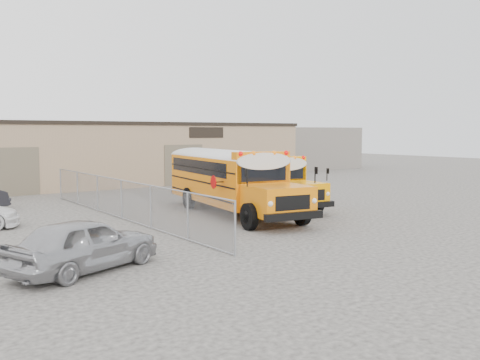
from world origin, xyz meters
TOP-DOWN VIEW (x-y plane):
  - ground at (0.00, 0.00)m, footprint 120.00×120.00m
  - warehouse at (-0.00, 19.99)m, footprint 30.20×10.20m
  - chainlink_fence at (-6.00, 3.00)m, footprint 0.07×18.07m
  - distant_building_right at (24.00, 24.00)m, footprint 10.00×8.00m
  - school_bus_left at (0.01, 8.07)m, footprint 4.22×11.02m
  - school_bus_right at (2.33, 8.94)m, footprint 3.23×9.64m
  - tarp_bundle at (0.64, 0.47)m, footprint 1.20×1.20m
  - car_silver at (-10.50, -4.97)m, footprint 4.92×3.34m

SIDE VIEW (x-z plane):
  - ground at x=0.00m, z-range 0.00..0.00m
  - car_silver at x=-10.50m, z-range 0.00..1.56m
  - tarp_bundle at x=0.64m, z-range 0.02..1.65m
  - chainlink_fence at x=-6.00m, z-range 0.00..1.80m
  - school_bus_right at x=2.33m, z-range 0.22..2.99m
  - school_bus_left at x=0.01m, z-range 0.25..3.39m
  - distant_building_right at x=24.00m, z-range 0.00..4.40m
  - warehouse at x=0.00m, z-range 0.04..4.71m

